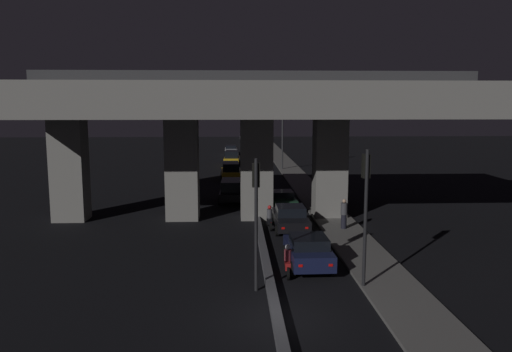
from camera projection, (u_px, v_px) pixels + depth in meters
name	position (u px, v px, depth m)	size (l,w,h in m)	color
ground_plane	(276.00, 318.00, 17.50)	(200.00, 200.00, 0.00)	black
median_divider	(248.00, 175.00, 52.09)	(0.37, 126.00, 0.30)	#4C4C51
sidewalk_right	(305.00, 186.00, 45.39)	(2.52, 126.00, 0.14)	#5B5956
elevated_overpass	(251.00, 109.00, 31.91)	(28.52, 12.85, 9.57)	gray
traffic_light_left_of_median	(256.00, 201.00, 19.67)	(0.30, 0.49, 5.36)	black
traffic_light_right_of_median	(366.00, 195.00, 19.82)	(0.30, 0.49, 5.70)	black
street_lamp	(280.00, 124.00, 56.36)	(2.32, 0.32, 8.97)	#2D2D30
car_dark_blue_lead	(308.00, 251.00, 22.87)	(2.06, 3.98, 1.51)	#141938
car_black_second	(290.00, 217.00, 29.85)	(2.06, 4.60, 1.46)	black
car_dark_green_third	(282.00, 200.00, 35.44)	(2.06, 4.07, 1.39)	black
car_black_lead_oncoming	(232.00, 190.00, 38.37)	(2.11, 4.15, 1.71)	black
car_taxi_yellow_second_oncoming	(231.00, 170.00, 49.82)	(2.10, 4.48, 1.73)	gold
car_taxi_yellow_third_oncoming	(232.00, 158.00, 61.31)	(2.11, 4.39, 1.82)	gold
car_white_fourth_oncoming	(231.00, 150.00, 74.66)	(1.94, 4.77, 1.40)	silver
motorcycle_red_filtering_near	(288.00, 262.00, 21.90)	(0.34, 1.89, 1.37)	black
motorcycle_black_filtering_mid	(270.00, 219.00, 30.11)	(0.33, 1.84, 1.42)	black
pedestrian_on_sidewalk	(344.00, 214.00, 29.48)	(0.39, 0.39, 1.77)	black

